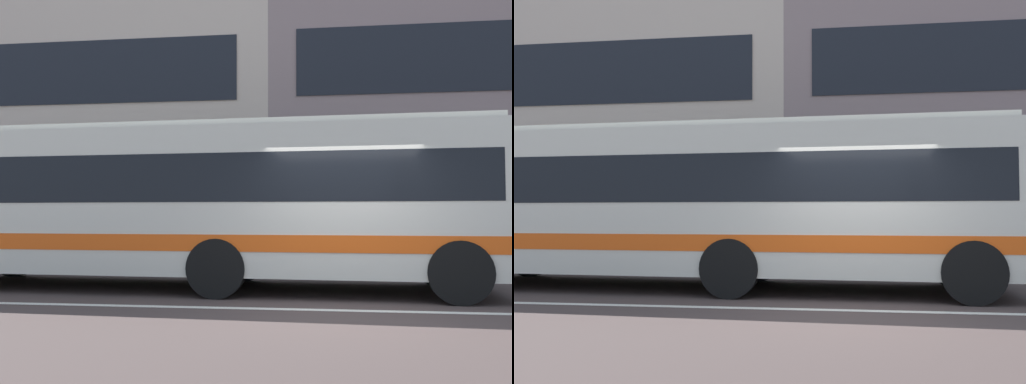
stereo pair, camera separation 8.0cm
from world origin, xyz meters
The scene contains 4 objects.
ground_plane centered at (0.00, 0.00, 0.00)m, with size 160.00×160.00×0.00m, color #473937.
lane_centre_line centered at (0.00, 0.00, 0.00)m, with size 60.00×0.16×0.01m, color silver.
hedge_row_far centered at (-3.36, 5.51, 0.39)m, with size 19.53×1.10×0.78m, color #19451D.
transit_bus centered at (-2.73, 2.12, 1.68)m, with size 11.26×3.09×3.04m.
Camera 1 is at (-0.30, -8.06, 1.39)m, focal length 38.10 mm.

